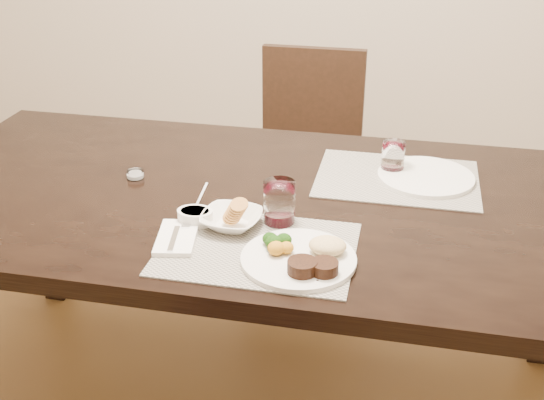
% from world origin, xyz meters
% --- Properties ---
extents(dining_table, '(2.00, 1.00, 0.75)m').
position_xyz_m(dining_table, '(0.00, 0.00, 0.67)').
color(dining_table, black).
rests_on(dining_table, ground).
extents(chair_far, '(0.42, 0.42, 0.90)m').
position_xyz_m(chair_far, '(0.00, 0.93, 0.50)').
color(chair_far, black).
rests_on(chair_far, ground).
extents(placemat_near, '(0.46, 0.34, 0.00)m').
position_xyz_m(placemat_near, '(0.07, -0.28, 0.75)').
color(placemat_near, gray).
rests_on(placemat_near, dining_table).
extents(placemat_far, '(0.46, 0.34, 0.00)m').
position_xyz_m(placemat_far, '(0.38, 0.18, 0.75)').
color(placemat_far, gray).
rests_on(placemat_far, dining_table).
extents(dinner_plate, '(0.27, 0.27, 0.05)m').
position_xyz_m(dinner_plate, '(0.19, -0.32, 0.77)').
color(dinner_plate, silver).
rests_on(dinner_plate, placemat_near).
extents(napkin_fork, '(0.12, 0.18, 0.02)m').
position_xyz_m(napkin_fork, '(-0.13, -0.29, 0.76)').
color(napkin_fork, silver).
rests_on(napkin_fork, placemat_near).
extents(steak_knife, '(0.04, 0.21, 0.01)m').
position_xyz_m(steak_knife, '(0.24, -0.36, 0.76)').
color(steak_knife, white).
rests_on(steak_knife, placemat_near).
extents(cracker_bowl, '(0.16, 0.16, 0.07)m').
position_xyz_m(cracker_bowl, '(-0.01, -0.19, 0.77)').
color(cracker_bowl, silver).
rests_on(cracker_bowl, placemat_near).
extents(sauce_ramekin, '(0.09, 0.14, 0.07)m').
position_xyz_m(sauce_ramekin, '(-0.11, -0.20, 0.77)').
color(sauce_ramekin, silver).
rests_on(sauce_ramekin, placemat_near).
extents(wine_glass_near, '(0.08, 0.08, 0.11)m').
position_xyz_m(wine_glass_near, '(0.10, -0.14, 0.80)').
color(wine_glass_near, silver).
rests_on(wine_glass_near, placemat_near).
extents(far_plate, '(0.27, 0.27, 0.01)m').
position_xyz_m(far_plate, '(0.46, 0.20, 0.76)').
color(far_plate, silver).
rests_on(far_plate, placemat_far).
extents(wine_glass_far, '(0.07, 0.07, 0.09)m').
position_xyz_m(wine_glass_far, '(0.36, 0.23, 0.80)').
color(wine_glass_far, silver).
rests_on(wine_glass_far, placemat_far).
extents(salt_cellar, '(0.05, 0.05, 0.02)m').
position_xyz_m(salt_cellar, '(-0.36, 0.03, 0.76)').
color(salt_cellar, silver).
rests_on(salt_cellar, dining_table).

